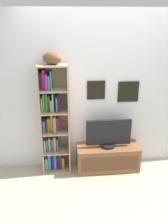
# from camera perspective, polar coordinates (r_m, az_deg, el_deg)

# --- Properties ---
(ground) EXTENTS (5.20, 5.20, 0.04)m
(ground) POSITION_cam_1_polar(r_m,az_deg,el_deg) (3.27, 7.59, -22.60)
(ground) COLOR #A8A289
(back_wall) EXTENTS (4.80, 0.08, 2.39)m
(back_wall) POSITION_cam_1_polar(r_m,az_deg,el_deg) (3.61, 4.69, 4.56)
(back_wall) COLOR silver
(back_wall) RESTS_ON ground
(bookshelf) EXTENTS (0.42, 0.28, 1.67)m
(bookshelf) POSITION_cam_1_polar(r_m,az_deg,el_deg) (3.58, -7.43, -2.87)
(bookshelf) COLOR tan
(bookshelf) RESTS_ON ground
(football) EXTENTS (0.33, 0.29, 0.16)m
(football) POSITION_cam_1_polar(r_m,az_deg,el_deg) (3.27, -7.70, 12.63)
(football) COLOR brown
(football) RESTS_ON bookshelf
(tv_stand) EXTENTS (0.97, 0.37, 0.39)m
(tv_stand) POSITION_cam_1_polar(r_m,az_deg,el_deg) (3.84, 5.67, -10.76)
(tv_stand) COLOR brown
(tv_stand) RESTS_ON ground
(television) EXTENTS (0.68, 0.22, 0.45)m
(television) POSITION_cam_1_polar(r_m,az_deg,el_deg) (3.64, 5.91, -5.24)
(television) COLOR black
(television) RESTS_ON tv_stand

